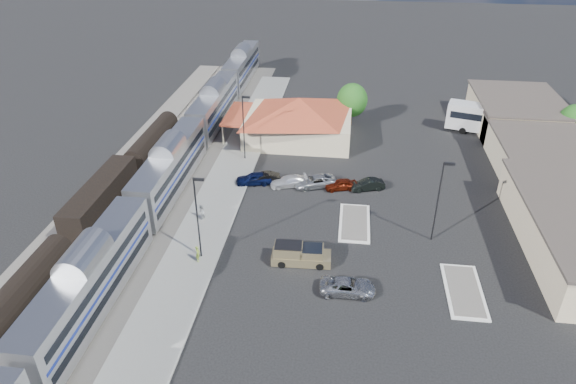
# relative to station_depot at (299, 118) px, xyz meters

# --- Properties ---
(ground) EXTENTS (280.00, 280.00, 0.00)m
(ground) POSITION_rel_station_depot_xyz_m (4.56, -24.00, -3.13)
(ground) COLOR black
(ground) RESTS_ON ground
(railbed) EXTENTS (16.00, 100.00, 0.12)m
(railbed) POSITION_rel_station_depot_xyz_m (-16.44, -16.00, -3.07)
(railbed) COLOR #4C4944
(railbed) RESTS_ON ground
(platform) EXTENTS (5.50, 92.00, 0.18)m
(platform) POSITION_rel_station_depot_xyz_m (-7.44, -18.00, -3.04)
(platform) COLOR gray
(platform) RESTS_ON ground
(passenger_train) EXTENTS (3.00, 104.00, 5.55)m
(passenger_train) POSITION_rel_station_depot_xyz_m (-13.44, -17.46, -0.26)
(passenger_train) COLOR silver
(passenger_train) RESTS_ON ground
(freight_cars) EXTENTS (2.80, 46.00, 4.00)m
(freight_cars) POSITION_rel_station_depot_xyz_m (-19.44, -23.63, -1.21)
(freight_cars) COLOR black
(freight_cars) RESTS_ON ground
(station_depot) EXTENTS (18.35, 12.24, 6.20)m
(station_depot) POSITION_rel_station_depot_xyz_m (0.00, 0.00, 0.00)
(station_depot) COLOR tan
(station_depot) RESTS_ON ground
(buildings_east) EXTENTS (14.40, 51.40, 4.80)m
(buildings_east) POSITION_rel_station_depot_xyz_m (32.56, -9.72, -0.86)
(buildings_east) COLOR #C6B28C
(buildings_east) RESTS_ON ground
(traffic_island_south) EXTENTS (3.30, 7.50, 0.21)m
(traffic_island_south) POSITION_rel_station_depot_xyz_m (8.56, -22.00, -3.03)
(traffic_island_south) COLOR silver
(traffic_island_south) RESTS_ON ground
(traffic_island_north) EXTENTS (3.30, 7.50, 0.21)m
(traffic_island_north) POSITION_rel_station_depot_xyz_m (18.56, -32.00, -3.03)
(traffic_island_north) COLOR silver
(traffic_island_north) RESTS_ON ground
(lamp_plat_s) EXTENTS (1.08, 0.25, 9.00)m
(lamp_plat_s) POSITION_rel_station_depot_xyz_m (-6.34, -30.00, 2.21)
(lamp_plat_s) COLOR black
(lamp_plat_s) RESTS_ON ground
(lamp_plat_n) EXTENTS (1.08, 0.25, 9.00)m
(lamp_plat_n) POSITION_rel_station_depot_xyz_m (-6.34, -8.00, 2.21)
(lamp_plat_n) COLOR black
(lamp_plat_n) RESTS_ON ground
(lamp_lot) EXTENTS (1.08, 0.25, 9.00)m
(lamp_lot) POSITION_rel_station_depot_xyz_m (16.66, -24.00, 2.21)
(lamp_lot) COLOR black
(lamp_lot) RESTS_ON ground
(tree_east_c) EXTENTS (4.41, 4.41, 6.21)m
(tree_east_c) POSITION_rel_station_depot_xyz_m (38.56, 2.00, 0.63)
(tree_east_c) COLOR #382314
(tree_east_c) RESTS_ON ground
(tree_depot) EXTENTS (4.71, 4.71, 6.63)m
(tree_depot) POSITION_rel_station_depot_xyz_m (7.56, 6.00, 0.89)
(tree_depot) COLOR #382314
(tree_depot) RESTS_ON ground
(pickup_truck) EXTENTS (5.82, 2.34, 1.98)m
(pickup_truck) POSITION_rel_station_depot_xyz_m (3.48, -29.59, -2.19)
(pickup_truck) COLOR #9B8A5F
(pickup_truck) RESTS_ON ground
(suv) EXTENTS (5.09, 2.41, 1.41)m
(suv) POSITION_rel_station_depot_xyz_m (8.07, -33.45, -2.43)
(suv) COLOR #A0A3A8
(suv) RESTS_ON ground
(coach_bus) EXTENTS (13.68, 6.60, 4.30)m
(coach_bus) POSITION_rel_station_depot_xyz_m (28.56, 4.69, -0.65)
(coach_bus) COLOR white
(coach_bus) RESTS_ON ground
(person_a) EXTENTS (0.48, 0.68, 1.74)m
(person_a) POSITION_rel_station_depot_xyz_m (-6.49, -30.81, -2.08)
(person_a) COLOR #A4C43D
(person_a) RESTS_ON platform
(person_b) EXTENTS (0.96, 1.05, 1.77)m
(person_b) POSITION_rel_station_depot_xyz_m (-8.23, -23.41, -2.07)
(person_b) COLOR silver
(person_b) RESTS_ON platform
(parked_car_a) EXTENTS (4.74, 2.77, 1.51)m
(parked_car_a) POSITION_rel_station_depot_xyz_m (-3.94, -14.61, -2.37)
(parked_car_a) COLOR #0D1744
(parked_car_a) RESTS_ON ground
(parked_car_b) EXTENTS (4.43, 2.57, 1.38)m
(parked_car_b) POSITION_rel_station_depot_xyz_m (-2.82, -14.31, -2.44)
(parked_car_b) COLOR black
(parked_car_b) RESTS_ON ground
(parked_car_c) EXTENTS (4.90, 3.18, 1.32)m
(parked_car_c) POSITION_rel_station_depot_xyz_m (0.38, -14.61, -2.47)
(parked_car_c) COLOR white
(parked_car_c) RESTS_ON ground
(parked_car_d) EXTENTS (5.69, 3.99, 1.44)m
(parked_car_d) POSITION_rel_station_depot_xyz_m (3.58, -14.31, -2.41)
(parked_car_d) COLOR #9A9EA2
(parked_car_d) RESTS_ON ground
(parked_car_e) EXTENTS (4.19, 2.57, 1.33)m
(parked_car_e) POSITION_rel_station_depot_xyz_m (6.78, -14.61, -2.46)
(parked_car_e) COLOR maroon
(parked_car_e) RESTS_ON ground
(parked_car_f) EXTENTS (4.38, 2.65, 1.36)m
(parked_car_f) POSITION_rel_station_depot_xyz_m (9.98, -14.31, -2.45)
(parked_car_f) COLOR black
(parked_car_f) RESTS_ON ground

